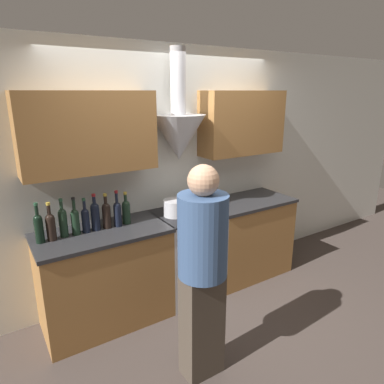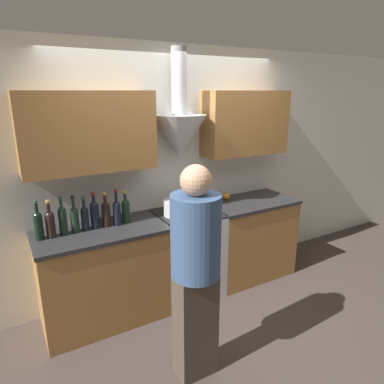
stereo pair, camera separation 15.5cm
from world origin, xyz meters
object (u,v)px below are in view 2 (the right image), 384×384
(stock_pot, at_px, (175,208))
(orange_fruit, at_px, (226,196))
(wine_bottle_5, at_px, (95,213))
(person_foreground_left, at_px, (196,267))
(wine_bottle_0, at_px, (38,224))
(wine_bottle_2, at_px, (62,219))
(wine_bottle_7, at_px, (117,211))
(mixing_bowl, at_px, (201,207))
(wine_bottle_1, at_px, (50,223))
(wine_bottle_6, at_px, (106,212))
(wine_bottle_3, at_px, (75,218))
(wine_bottle_8, at_px, (126,210))
(wine_bottle_4, at_px, (85,217))
(stove_range, at_px, (187,253))

(stock_pot, height_order, orange_fruit, stock_pot)
(wine_bottle_5, xyz_separation_m, person_foreground_left, (0.44, -1.07, -0.15))
(wine_bottle_0, xyz_separation_m, stock_pot, (1.26, -0.04, -0.06))
(wine_bottle_2, bearing_deg, wine_bottle_7, -3.14)
(mixing_bowl, bearing_deg, wine_bottle_1, 177.25)
(wine_bottle_6, xyz_separation_m, person_foreground_left, (0.34, -1.07, -0.14))
(wine_bottle_3, xyz_separation_m, wine_bottle_6, (0.28, 0.00, 0.00))
(wine_bottle_8, bearing_deg, person_foreground_left, -82.47)
(wine_bottle_5, distance_m, wine_bottle_7, 0.20)
(wine_bottle_6, relative_size, mixing_bowl, 1.51)
(stock_pot, bearing_deg, wine_bottle_4, 176.52)
(stove_range, relative_size, person_foreground_left, 0.56)
(stock_pot, height_order, person_foreground_left, person_foreground_left)
(wine_bottle_1, relative_size, wine_bottle_4, 1.06)
(wine_bottle_1, xyz_separation_m, mixing_bowl, (1.46, -0.07, -0.09))
(wine_bottle_6, bearing_deg, stock_pot, -4.37)
(wine_bottle_5, bearing_deg, wine_bottle_0, -177.95)
(wine_bottle_2, height_order, stock_pot, wine_bottle_2)
(wine_bottle_0, bearing_deg, person_foreground_left, -49.11)
(wine_bottle_1, xyz_separation_m, wine_bottle_7, (0.58, -0.00, 0.00))
(wine_bottle_8, xyz_separation_m, orange_fruit, (1.25, 0.11, -0.09))
(wine_bottle_3, height_order, stock_pot, wine_bottle_3)
(stove_range, bearing_deg, wine_bottle_0, 178.39)
(person_foreground_left, bearing_deg, wine_bottle_7, 102.73)
(wine_bottle_0, relative_size, mixing_bowl, 1.60)
(stove_range, height_order, wine_bottle_4, wine_bottle_4)
(mixing_bowl, relative_size, person_foreground_left, 0.13)
(stove_range, xyz_separation_m, wine_bottle_1, (-1.31, 0.04, 0.60))
(stove_range, xyz_separation_m, wine_bottle_0, (-1.41, 0.04, 0.60))
(orange_fruit, bearing_deg, wine_bottle_0, -176.32)
(wine_bottle_4, relative_size, wine_bottle_8, 1.02)
(wine_bottle_2, relative_size, stock_pot, 1.51)
(stove_range, distance_m, stock_pot, 0.56)
(wine_bottle_3, bearing_deg, person_foreground_left, -59.90)
(wine_bottle_8, bearing_deg, stove_range, -5.53)
(wine_bottle_2, height_order, wine_bottle_7, wine_bottle_7)
(stove_range, distance_m, mixing_bowl, 0.53)
(wine_bottle_0, xyz_separation_m, mixing_bowl, (1.55, -0.07, -0.10))
(wine_bottle_4, bearing_deg, wine_bottle_0, -178.16)
(wine_bottle_6, bearing_deg, wine_bottle_2, 178.27)
(wine_bottle_0, distance_m, wine_bottle_3, 0.30)
(wine_bottle_3, height_order, mixing_bowl, wine_bottle_3)
(wine_bottle_5, bearing_deg, wine_bottle_2, 178.79)
(wine_bottle_5, bearing_deg, stove_range, -3.47)
(mixing_bowl, bearing_deg, wine_bottle_0, 177.37)
(wine_bottle_0, height_order, wine_bottle_4, wine_bottle_0)
(stock_pot, bearing_deg, wine_bottle_1, 178.05)
(wine_bottle_2, bearing_deg, wine_bottle_3, -7.64)
(wine_bottle_2, distance_m, wine_bottle_4, 0.19)
(wine_bottle_3, bearing_deg, mixing_bowl, -3.68)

